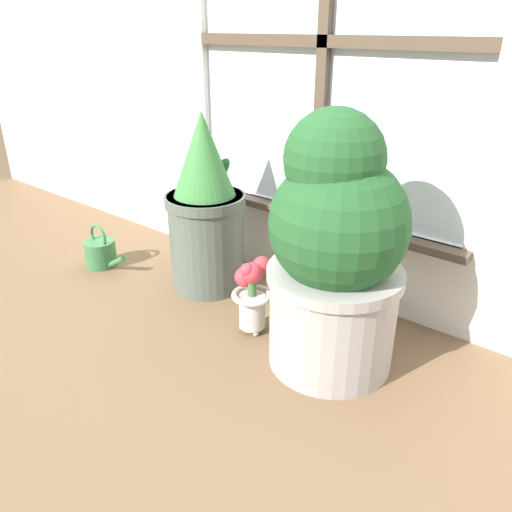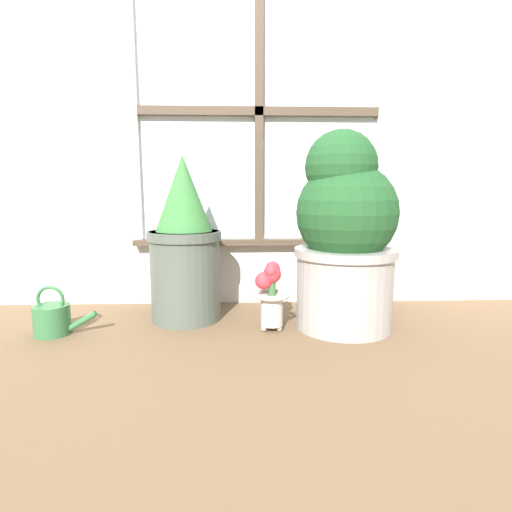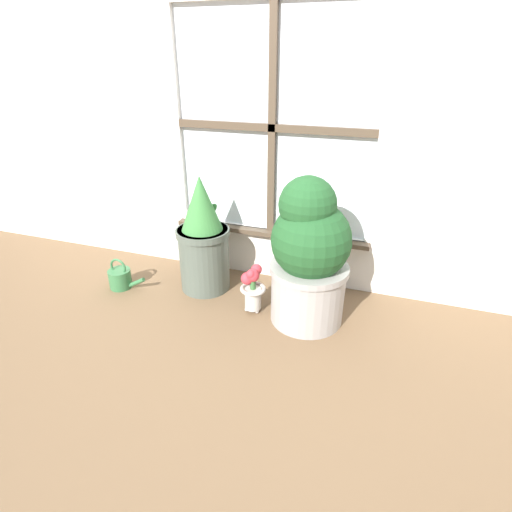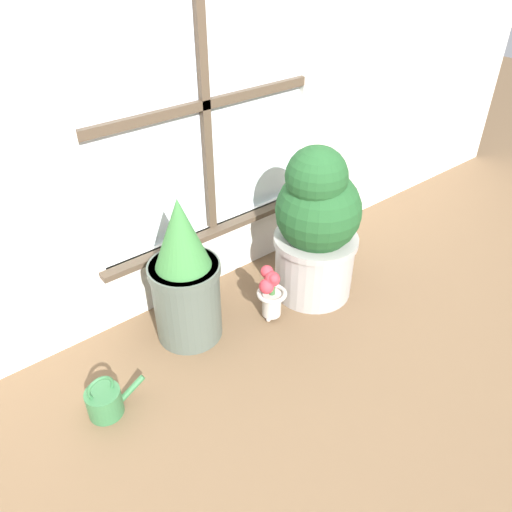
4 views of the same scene
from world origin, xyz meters
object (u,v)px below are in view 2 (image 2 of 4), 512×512
at_px(potted_plant_left, 185,246).
at_px(potted_plant_right, 345,234).
at_px(flower_vase, 271,293).
at_px(watering_can, 53,318).

height_order(potted_plant_left, potted_plant_right, potted_plant_right).
bearing_deg(flower_vase, potted_plant_right, 4.48).
relative_size(potted_plant_left, potted_plant_right, 0.89).
xyz_separation_m(potted_plant_left, potted_plant_right, (0.58, -0.11, 0.06)).
bearing_deg(potted_plant_left, watering_can, -160.68).
height_order(potted_plant_left, watering_can, potted_plant_left).
distance_m(flower_vase, watering_can, 0.75).
bearing_deg(potted_plant_left, flower_vase, -22.90).
bearing_deg(flower_vase, potted_plant_left, 157.10).
bearing_deg(flower_vase, watering_can, -178.53).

